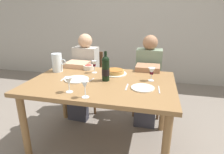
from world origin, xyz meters
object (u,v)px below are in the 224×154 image
Objects in this scene: wine_glass_spare at (69,81)px; chair_right at (148,80)px; diner_right at (148,77)px; dinner_plate_left_setting at (143,88)px; chair_left at (90,76)px; salad_bowl at (89,67)px; dinner_plate_right_setting at (77,79)px; wine_glass_centre at (152,72)px; wine_bottle at (106,68)px; water_pitcher at (57,64)px; diner_left at (83,73)px; baked_tart at (115,72)px; dining_table at (101,89)px; wine_glass_left_diner at (94,64)px; wine_glass_right_diner at (85,86)px.

wine_glass_spare reaches higher than chair_right.
diner_right is (-0.00, -0.24, 0.12)m from chair_right.
dinner_plate_left_setting is 1.34m from chair_left.
salad_bowl is 0.40m from dinner_plate_right_setting.
wine_glass_centre is 0.54× the size of dinner_plate_right_setting.
water_pitcher is at bearing 164.39° from wine_bottle.
diner_right is (0.91, 0.05, 0.00)m from diner_left.
water_pitcher is at bearing -153.95° from salad_bowl.
baked_tart is 1.98× the size of wine_glass_spare.
salad_bowl is 0.51× the size of dinner_plate_right_setting.
salad_bowl is 0.11× the size of diner_left.
wine_bottle is 0.36× the size of chair_left.
salad_bowl is 0.60m from chair_left.
wine_bottle is 1.42× the size of water_pitcher.
dinner_plate_left_setting is (1.05, -0.32, -0.09)m from water_pitcher.
water_pitcher is (-0.61, 0.21, 0.19)m from dining_table.
water_pitcher is 0.79× the size of baked_tart.
salad_bowl is 0.36m from diner_left.
wine_glass_left_diner is 0.76m from chair_left.
diner_left reaches higher than dining_table.
chair_left is 0.26m from diner_left.
water_pitcher is (-0.65, 0.18, -0.03)m from wine_bottle.
wine_glass_left_diner is 1.04× the size of wine_glass_spare.
dining_table is 1.29× the size of diner_left.
wine_bottle is at bearing 161.19° from dinner_plate_left_setting.
chair_left is (-0.45, 0.87, -0.17)m from dining_table.
water_pitcher is 1.57× the size of wine_glass_spare.
wine_glass_right_diner is at bearing 66.89° from diner_right.
wine_bottle reaches higher than salad_bowl.
wine_bottle is 2.23× the size of wine_glass_centre.
wine_glass_right_diner reaches higher than wine_glass_spare.
salad_bowl is at bearing 162.84° from wine_glass_centre.
diner_left is at bearing 125.27° from salad_bowl.
chair_right is at bearing 52.66° from dinner_plate_right_setting.
dinner_plate_left_setting is at bearing -6.74° from dinner_plate_right_setting.
baked_tart is at bearing 81.51° from wine_glass_right_diner.
salad_bowl is (0.34, 0.16, -0.06)m from water_pitcher.
diner_right is at bearing 44.44° from dinner_plate_right_setting.
salad_bowl is 0.81m from diner_right.
diner_left and diner_right have the same top height.
wine_glass_left_diner reaches higher than wine_glass_centre.
wine_glass_centre is at bearing -17.74° from baked_tart.
wine_bottle is 0.31m from wine_glass_left_diner.
diner_right reaches higher than dinner_plate_left_setting.
wine_glass_left_diner is at bearing 46.99° from chair_right.
wine_bottle is 0.68m from water_pitcher.
diner_left is at bearing 69.89° from water_pitcher.
dinner_plate_left_setting is at bearing -34.02° from salad_bowl.
wine_glass_right_diner is 0.47m from dinner_plate_right_setting.
dinner_plate_right_setting is (-0.77, -0.16, -0.09)m from wine_glass_centre.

